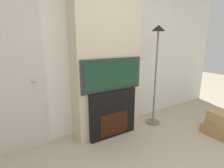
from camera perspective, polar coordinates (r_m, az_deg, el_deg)
wall_back at (r=2.96m, az=-4.00°, el=10.55°), size 6.00×0.06×2.70m
chimney_breast at (r=2.77m, az=-1.97°, el=10.34°), size 1.09×0.36×2.70m
fireplace at (r=2.86m, az=0.01°, el=-9.58°), size 0.81×0.15×0.78m
television at (r=2.66m, az=0.04°, el=3.10°), size 1.03×0.07×0.50m
floor_lamp at (r=3.17m, az=14.40°, el=8.37°), size 0.26×0.26×1.78m
box_stack at (r=3.50m, az=31.79°, el=-11.14°), size 0.47×0.41×0.38m
entry_door at (r=2.61m, az=-31.11°, el=1.25°), size 0.91×0.09×2.09m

